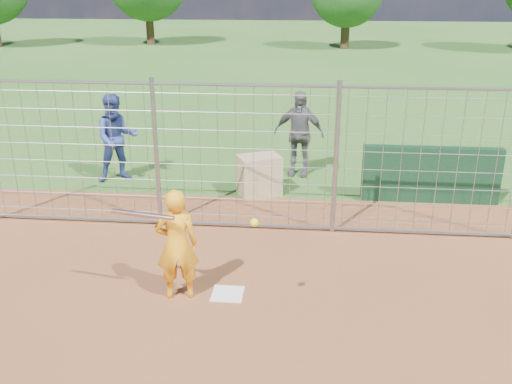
# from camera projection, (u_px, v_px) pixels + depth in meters

# --- Properties ---
(ground) EXTENTS (100.00, 100.00, 0.00)m
(ground) POSITION_uv_depth(u_px,v_px,m) (230.00, 287.00, 8.06)
(ground) COLOR #2D591E
(ground) RESTS_ON ground
(home_plate) EXTENTS (0.43, 0.43, 0.02)m
(home_plate) POSITION_uv_depth(u_px,v_px,m) (228.00, 294.00, 7.87)
(home_plate) COLOR silver
(home_plate) RESTS_ON ground
(dugout_wall) EXTENTS (2.60, 0.20, 1.10)m
(dugout_wall) POSITION_uv_depth(u_px,v_px,m) (431.00, 175.00, 10.91)
(dugout_wall) COLOR #11381E
(dugout_wall) RESTS_ON ground
(batter) EXTENTS (0.64, 0.49, 1.57)m
(batter) POSITION_uv_depth(u_px,v_px,m) (177.00, 245.00, 7.56)
(batter) COLOR #FAA115
(batter) RESTS_ON ground
(bystander_a) EXTENTS (1.12, 1.02, 1.86)m
(bystander_a) POSITION_uv_depth(u_px,v_px,m) (117.00, 138.00, 11.94)
(bystander_a) COLOR navy
(bystander_a) RESTS_ON ground
(bystander_b) EXTENTS (1.16, 0.65, 1.86)m
(bystander_b) POSITION_uv_depth(u_px,v_px,m) (299.00, 134.00, 12.28)
(bystander_b) COLOR #535358
(bystander_b) RESTS_ON ground
(equipment_bin) EXTENTS (0.96, 0.83, 0.80)m
(equipment_bin) POSITION_uv_depth(u_px,v_px,m) (259.00, 175.00, 11.34)
(equipment_bin) COLOR tan
(equipment_bin) RESTS_ON ground
(equipment_in_play) EXTENTS (1.94, 0.48, 0.18)m
(equipment_in_play) POSITION_uv_depth(u_px,v_px,m) (168.00, 216.00, 7.13)
(equipment_in_play) COLOR silver
(equipment_in_play) RESTS_ON ground
(backstop_fence) EXTENTS (9.08, 0.08, 2.60)m
(backstop_fence) POSITION_uv_depth(u_px,v_px,m) (245.00, 160.00, 9.47)
(backstop_fence) COLOR gray
(backstop_fence) RESTS_ON ground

